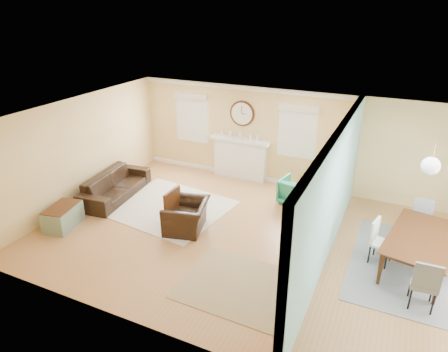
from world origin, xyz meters
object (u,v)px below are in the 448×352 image
(credenza, at_px, (328,199))
(dining_table, at_px, (421,254))
(eames_chair, at_px, (187,216))
(green_chair, at_px, (295,191))
(sofa, at_px, (115,185))

(credenza, xyz_separation_m, dining_table, (2.00, -1.41, -0.05))
(dining_table, bearing_deg, eames_chair, 107.52)
(dining_table, bearing_deg, green_chair, 70.46)
(sofa, height_order, credenza, credenza)
(sofa, distance_m, dining_table, 7.11)
(sofa, relative_size, eames_chair, 2.16)
(sofa, height_order, dining_table, dining_table)
(green_chair, distance_m, credenza, 0.89)
(eames_chair, height_order, credenza, credenza)
(green_chair, height_order, dining_table, dining_table)
(sofa, bearing_deg, credenza, -81.31)
(sofa, distance_m, eames_chair, 2.53)
(eames_chair, xyz_separation_m, green_chair, (1.81, 2.22, -0.01))
(credenza, bearing_deg, green_chair, 164.25)
(sofa, relative_size, credenza, 1.38)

